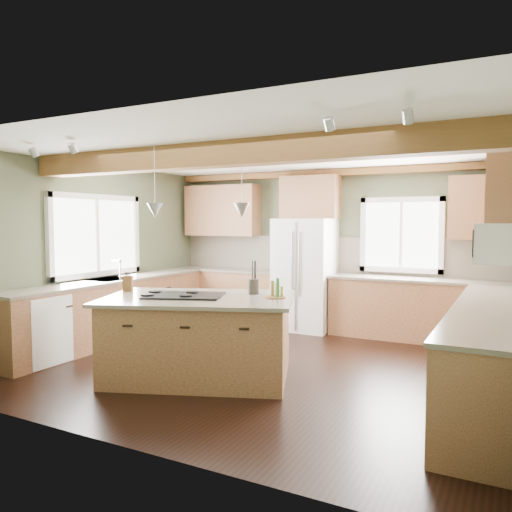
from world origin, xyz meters
The scene contains 35 objects.
floor centered at (0.00, 0.00, 0.00)m, with size 5.60×5.60×0.00m, color black.
ceiling centered at (0.00, 0.00, 2.60)m, with size 5.60×5.60×0.00m, color silver.
wall_back centered at (0.00, 2.50, 1.30)m, with size 5.60×5.60×0.00m, color #4B5039.
wall_left centered at (-2.80, 0.00, 1.30)m, with size 5.00×5.00×0.00m, color #4B5039.
ceiling_beam centered at (0.00, -0.78, 2.47)m, with size 5.55×0.26×0.26m, color brown.
soffit_trim centered at (0.00, 2.40, 2.54)m, with size 5.55×0.20×0.10m, color brown.
backsplash_back centered at (0.00, 2.48, 1.21)m, with size 5.58×0.03×0.58m, color brown.
base_cab_back_left centered at (-1.79, 2.20, 0.44)m, with size 2.02×0.60×0.88m, color brown.
counter_back_left centered at (-1.79, 2.20, 0.90)m, with size 2.06×0.64×0.04m, color brown.
base_cab_back_right centered at (1.49, 2.20, 0.44)m, with size 2.62×0.60×0.88m, color brown.
counter_back_right centered at (1.49, 2.20, 0.90)m, with size 2.66×0.64×0.04m, color brown.
base_cab_left centered at (-2.50, 0.05, 0.44)m, with size 0.60×3.70×0.88m, color brown.
counter_left centered at (-2.50, 0.05, 0.90)m, with size 0.64×3.74×0.04m, color brown.
base_cab_right centered at (2.50, 0.05, 0.44)m, with size 0.60×3.70×0.88m, color brown.
counter_right centered at (2.50, 0.05, 0.90)m, with size 0.64×3.74×0.04m, color brown.
upper_cab_back_left centered at (-1.99, 2.33, 1.95)m, with size 1.40×0.35×0.90m, color brown.
upper_cab_over_fridge centered at (-0.30, 2.33, 2.15)m, with size 0.96×0.35×0.70m, color brown.
upper_cab_right centered at (2.62, 0.90, 1.95)m, with size 0.35×2.20×0.90m, color brown.
upper_cab_back_corner centered at (2.30, 2.33, 1.95)m, with size 0.90×0.35×0.90m, color brown.
window_left centered at (-2.78, 0.05, 1.55)m, with size 0.04×1.60×1.05m, color white.
window_back centered at (1.15, 2.48, 1.55)m, with size 1.10×0.04×1.00m, color white.
sink centered at (-2.50, 0.05, 0.91)m, with size 0.50×0.65×0.03m, color #262628.
faucet centered at (-2.32, 0.05, 1.05)m, with size 0.02×0.02×0.28m, color #B2B2B7.
dishwasher centered at (-2.49, -1.25, 0.43)m, with size 0.60×0.60×0.84m, color white.
oven centered at (2.49, -1.25, 0.43)m, with size 0.60×0.72×0.84m, color white.
microwave centered at (2.58, -0.05, 1.55)m, with size 0.40×0.70×0.38m, color white.
pendant_left centered at (-0.86, -0.95, 1.88)m, with size 0.18×0.18×0.16m, color #B2B2B7.
pendant_right centered at (0.06, -0.60, 1.88)m, with size 0.18×0.18×0.16m, color #B2B2B7.
refrigerator centered at (-0.30, 2.12, 0.90)m, with size 0.90×0.74×1.80m, color white.
island centered at (-0.40, -0.78, 0.44)m, with size 1.95×1.19×0.88m, color brown.
island_top centered at (-0.40, -0.78, 0.90)m, with size 2.09×1.33×0.04m, color brown.
cooktop centered at (-0.55, -0.84, 0.93)m, with size 0.85×0.56×0.02m, color black.
knife_block centered at (-1.40, -0.82, 1.01)m, with size 0.11×0.08×0.19m, color brown.
utensil_crock centered at (0.06, -0.33, 1.01)m, with size 0.13×0.13×0.18m, color #3F3932.
bottle_tray centered at (0.40, -0.46, 1.02)m, with size 0.23×0.23×0.21m, color brown, non-canonical shape.
Camera 1 is at (2.73, -5.37, 1.76)m, focal length 35.00 mm.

